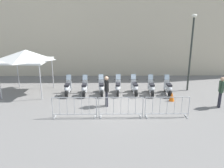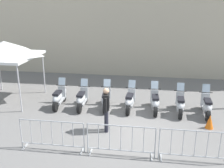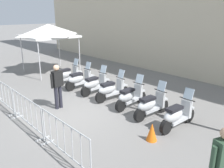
% 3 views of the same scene
% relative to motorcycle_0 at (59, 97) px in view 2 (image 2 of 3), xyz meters
% --- Properties ---
extents(ground_plane, '(120.00, 120.00, 0.00)m').
position_rel_motorcycle_0_xyz_m(ground_plane, '(3.34, -1.65, -0.45)').
color(ground_plane, slate).
extents(motorcycle_0, '(0.56, 1.72, 1.24)m').
position_rel_motorcycle_0_xyz_m(motorcycle_0, '(0.00, 0.00, 0.00)').
color(motorcycle_0, black).
rests_on(motorcycle_0, ground).
extents(motorcycle_1, '(0.56, 1.73, 1.24)m').
position_rel_motorcycle_0_xyz_m(motorcycle_1, '(1.09, 0.02, 0.00)').
color(motorcycle_1, black).
rests_on(motorcycle_1, ground).
extents(motorcycle_2, '(0.58, 1.73, 1.24)m').
position_rel_motorcycle_0_xyz_m(motorcycle_2, '(2.19, 0.15, 0.00)').
color(motorcycle_2, black).
rests_on(motorcycle_2, ground).
extents(motorcycle_3, '(0.56, 1.72, 1.24)m').
position_rel_motorcycle_0_xyz_m(motorcycle_3, '(3.27, 0.20, 0.00)').
color(motorcycle_3, black).
rests_on(motorcycle_3, ground).
extents(motorcycle_4, '(0.57, 1.73, 1.24)m').
position_rel_motorcycle_0_xyz_m(motorcycle_4, '(4.37, 0.25, 0.00)').
color(motorcycle_4, black).
rests_on(motorcycle_4, ground).
extents(motorcycle_5, '(0.56, 1.72, 1.24)m').
position_rel_motorcycle_0_xyz_m(motorcycle_5, '(5.46, 0.19, 0.00)').
color(motorcycle_5, black).
rests_on(motorcycle_5, ground).
extents(motorcycle_6, '(0.56, 1.72, 1.24)m').
position_rel_motorcycle_0_xyz_m(motorcycle_6, '(6.55, 0.19, 0.00)').
color(motorcycle_6, black).
rests_on(motorcycle_6, ground).
extents(barrier_segment_0, '(2.20, 0.51, 1.07)m').
position_rel_motorcycle_0_xyz_m(barrier_segment_0, '(1.12, -3.52, 0.07)').
color(barrier_segment_0, '#B2B5B7').
rests_on(barrier_segment_0, ground).
extents(barrier_segment_1, '(2.20, 0.51, 1.07)m').
position_rel_motorcycle_0_xyz_m(barrier_segment_1, '(3.40, -3.44, 0.07)').
color(barrier_segment_1, '#B2B5B7').
rests_on(barrier_segment_1, ground).
extents(barrier_segment_2, '(2.20, 0.51, 1.07)m').
position_rel_motorcycle_0_xyz_m(barrier_segment_2, '(5.69, -3.35, 0.07)').
color(barrier_segment_2, '#B2B5B7').
rests_on(barrier_segment_2, ground).
extents(officer_mid_plaza, '(0.26, 0.55, 1.73)m').
position_rel_motorcycle_0_xyz_m(officer_mid_plaza, '(2.62, -1.91, 0.53)').
color(officer_mid_plaza, '#23232D').
rests_on(officer_mid_plaza, ground).
extents(canopy_tent, '(2.81, 2.81, 2.91)m').
position_rel_motorcycle_0_xyz_m(canopy_tent, '(-2.70, 0.42, 2.06)').
color(canopy_tent, silver).
rests_on(canopy_tent, ground).
extents(traffic_cone, '(0.32, 0.32, 0.55)m').
position_rel_motorcycle_0_xyz_m(traffic_cone, '(6.52, -0.98, -0.18)').
color(traffic_cone, orange).
rests_on(traffic_cone, ground).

